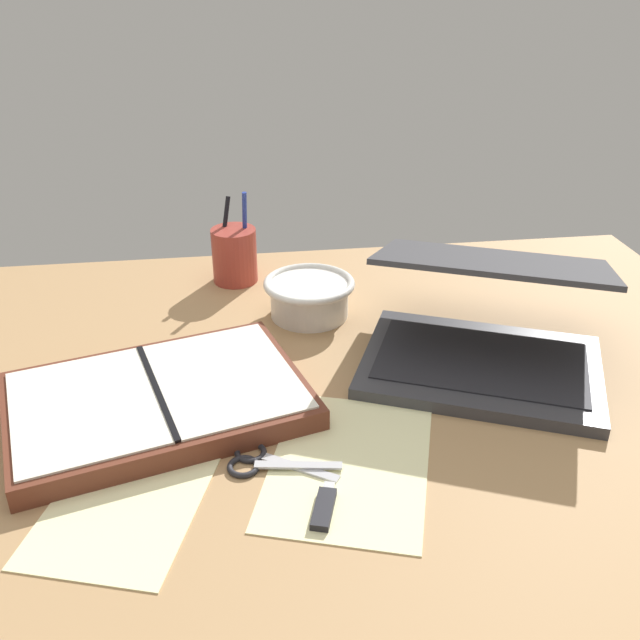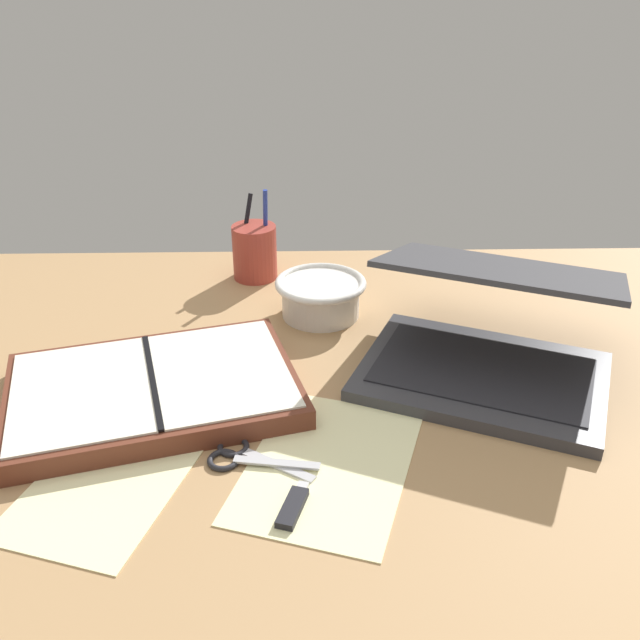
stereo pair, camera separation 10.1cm
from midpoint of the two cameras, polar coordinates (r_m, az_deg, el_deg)
The scene contains 9 objects.
desk_top at distance 98.44cm, azimuth -3.67°, elevation -6.33°, with size 140.00×100.00×2.00cm, color tan.
laptop at distance 103.47cm, azimuth 10.40°, elevation -0.81°, with size 43.27×43.08×16.74cm.
bowl at distance 115.81cm, azimuth -3.36°, elevation 1.87°, with size 14.84×14.84×6.32cm.
pen_cup at distance 129.04cm, azimuth -9.10°, elevation 5.13°, with size 7.97×7.97×16.48cm.
planner at distance 96.75cm, azimuth -15.79°, elevation -6.28°, with size 43.11×34.87×3.45cm.
scissors at distance 86.15cm, azimuth -8.23°, elevation -11.24°, with size 13.44×8.73×0.80cm.
paper_sheet_front at distance 85.40cm, azimuth -1.06°, elevation -11.52°, with size 18.26×26.13×0.16cm, color #F4EFB2.
paper_sheet_beside_planner at distance 84.35cm, azimuth -18.84°, elevation -13.97°, with size 16.14×21.49×0.16cm, color #F4EFB2.
usb_drive at distance 79.28cm, azimuth -3.44°, elevation -14.92°, with size 3.72×7.35×1.00cm.
Camera 1 is at (-9.90, -80.79, 56.45)cm, focal length 40.00 mm.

